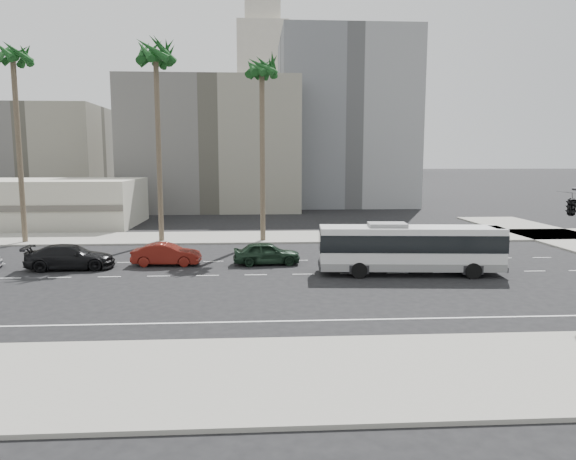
{
  "coord_description": "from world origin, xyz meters",
  "views": [
    {
      "loc": [
        -5.93,
        -32.02,
        7.2
      ],
      "look_at": [
        -3.74,
        4.0,
        2.28
      ],
      "focal_mm": 32.58,
      "sensor_mm": 36.0,
      "label": 1
    }
  ],
  "objects": [
    {
      "name": "midrise_beige_far",
      "position": [
        -38.0,
        50.0,
        7.5
      ],
      "size": [
        18.0,
        16.0,
        15.0
      ],
      "primitive_type": "cube",
      "color": "slate",
      "rests_on": "ground"
    },
    {
      "name": "car_c",
      "position": [
        -18.19,
        2.56,
        0.81
      ],
      "size": [
        2.7,
        5.77,
        1.63
      ],
      "primitive_type": "imported",
      "rotation": [
        0.0,
        0.0,
        1.65
      ],
      "color": "black",
      "rests_on": "ground"
    },
    {
      "name": "commercial_low",
      "position": [
        -30.0,
        25.99,
        2.5
      ],
      "size": [
        22.0,
        12.16,
        5.0
      ],
      "color": "#BCB8A5",
      "rests_on": "ground"
    },
    {
      "name": "palm_mid",
      "position": [
        -14.19,
        13.48,
        15.37
      ],
      "size": [
        5.53,
        5.53,
        17.08
      ],
      "rotation": [
        0.0,
        0.0,
        0.07
      ],
      "color": "brown",
      "rests_on": "ground"
    },
    {
      "name": "car_b",
      "position": [
        -12.08,
        3.44,
        0.75
      ],
      "size": [
        1.79,
        4.64,
        1.51
      ],
      "primitive_type": "imported",
      "rotation": [
        0.0,
        0.0,
        1.53
      ],
      "color": "#60150F",
      "rests_on": "ground"
    },
    {
      "name": "civic_tower",
      "position": [
        -2.0,
        250.0,
        38.83
      ],
      "size": [
        42.0,
        42.0,
        129.0
      ],
      "color": "beige",
      "rests_on": "ground"
    },
    {
      "name": "midrise_gray_center",
      "position": [
        8.0,
        52.0,
        13.0
      ],
      "size": [
        20.0,
        20.0,
        26.0
      ],
      "primitive_type": "cube",
      "color": "slate",
      "rests_on": "ground"
    },
    {
      "name": "city_bus",
      "position": [
        3.66,
        -0.32,
        1.71
      ],
      "size": [
        11.47,
        3.44,
        3.25
      ],
      "rotation": [
        0.0,
        0.0,
        -0.08
      ],
      "color": "silver",
      "rests_on": "ground"
    },
    {
      "name": "highrise_far",
      "position": [
        70.0,
        260.0,
        30.0
      ],
      "size": [
        22.0,
        22.0,
        60.0
      ],
      "primitive_type": "cube",
      "color": "#53565B",
      "rests_on": "ground"
    },
    {
      "name": "ground",
      "position": [
        0.0,
        0.0,
        0.0
      ],
      "size": [
        700.0,
        700.0,
        0.0
      ],
      "primitive_type": "plane",
      "color": "black",
      "rests_on": "ground"
    },
    {
      "name": "midrise_beige_west",
      "position": [
        -12.0,
        45.0,
        9.0
      ],
      "size": [
        24.0,
        18.0,
        18.0
      ],
      "primitive_type": "cube",
      "color": "slate",
      "rests_on": "ground"
    },
    {
      "name": "sidewalk_north",
      "position": [
        0.0,
        15.5,
        0.07
      ],
      "size": [
        120.0,
        7.0,
        0.15
      ],
      "primitive_type": "cube",
      "color": "gray",
      "rests_on": "ground"
    },
    {
      "name": "car_a",
      "position": [
        -5.25,
        3.33,
        0.78
      ],
      "size": [
        2.1,
        4.68,
        1.56
      ],
      "primitive_type": "imported",
      "rotation": [
        0.0,
        0.0,
        1.63
      ],
      "color": "black",
      "rests_on": "ground"
    },
    {
      "name": "palm_near",
      "position": [
        -5.38,
        13.22,
        14.38
      ],
      "size": [
        4.71,
        4.71,
        15.87
      ],
      "rotation": [
        0.0,
        0.0,
        -0.21
      ],
      "color": "brown",
      "rests_on": "ground"
    },
    {
      "name": "highrise_right",
      "position": [
        45.0,
        230.0,
        35.0
      ],
      "size": [
        26.0,
        26.0,
        70.0
      ],
      "primitive_type": "cube",
      "color": "#53565B",
      "rests_on": "ground"
    },
    {
      "name": "sidewalk_south",
      "position": [
        0.0,
        -15.5,
        0.07
      ],
      "size": [
        120.0,
        7.0,
        0.15
      ],
      "primitive_type": "cube",
      "color": "gray",
      "rests_on": "ground"
    },
    {
      "name": "palm_far",
      "position": [
        -25.8,
        13.6,
        15.32
      ],
      "size": [
        4.91,
        4.91,
        16.87
      ],
      "rotation": [
        0.0,
        0.0,
        -0.04
      ],
      "color": "brown",
      "rests_on": "ground"
    }
  ]
}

